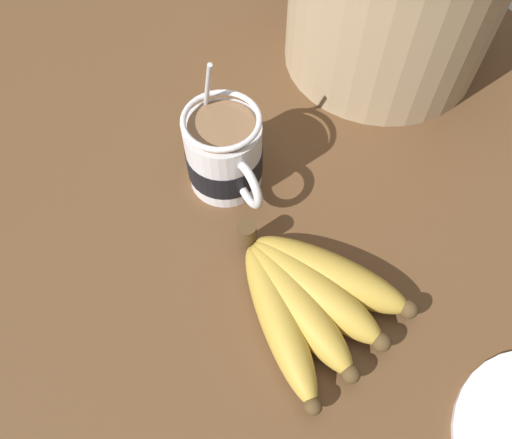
{
  "coord_description": "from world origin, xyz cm",
  "views": [
    {
      "loc": [
        25.58,
        -11.14,
        49.73
      ],
      "look_at": [
        3.33,
        1.77,
        7.33
      ],
      "focal_mm": 35.0,
      "sensor_mm": 36.0,
      "label": 1
    }
  ],
  "objects": [
    {
      "name": "coffee_mug",
      "position": [
        -5.44,
        2.94,
        7.41
      ],
      "size": [
        13.78,
        8.4,
        15.66
      ],
      "color": "silver",
      "rests_on": "table"
    },
    {
      "name": "banana_bunch",
      "position": [
        11.99,
        2.53,
        4.96
      ],
      "size": [
        18.98,
        16.11,
        4.35
      ],
      "color": "#4C381E",
      "rests_on": "table"
    },
    {
      "name": "table",
      "position": [
        0.0,
        0.0,
        1.48
      ],
      "size": [
        107.46,
        107.46,
        2.96
      ],
      "color": "brown",
      "rests_on": "ground"
    }
  ]
}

